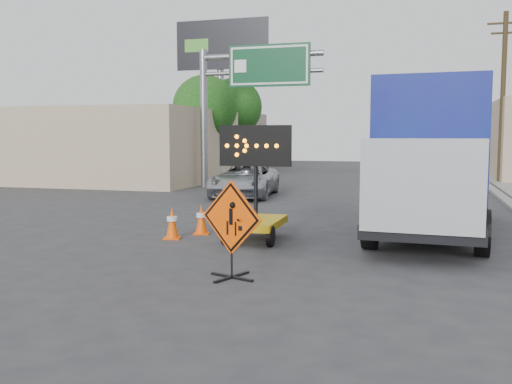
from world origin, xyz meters
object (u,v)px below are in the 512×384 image
at_px(arrow_board, 256,215).
at_px(pickup_truck, 245,180).
at_px(construction_sign, 232,227).
at_px(box_truck, 432,166).

relative_size(arrow_board, pickup_truck, 0.55).
distance_m(construction_sign, box_truck, 7.07).
height_order(arrow_board, pickup_truck, arrow_board).
bearing_deg(pickup_truck, box_truck, -50.51).
xyz_separation_m(pickup_truck, box_truck, (7.42, -7.21, 1.06)).
xyz_separation_m(construction_sign, pickup_truck, (-3.96, 13.31, -0.22)).
bearing_deg(box_truck, arrow_board, -145.90).
xyz_separation_m(arrow_board, pickup_truck, (-3.32, 9.63, 0.08)).
bearing_deg(pickup_truck, arrow_board, -77.29).
height_order(construction_sign, arrow_board, arrow_board).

